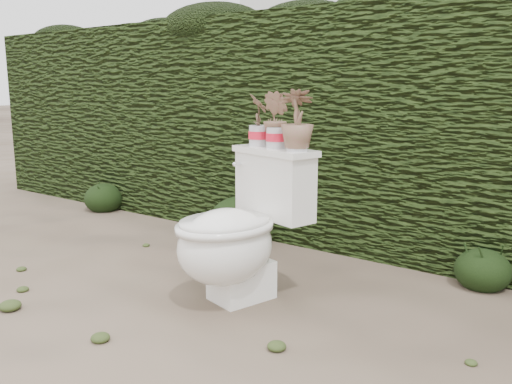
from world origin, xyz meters
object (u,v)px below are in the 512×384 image
Objects in this scene: potted_plant_right at (297,122)px; potted_plant_left at (259,121)px; toilet at (238,233)px; potted_plant_center at (276,121)px.

potted_plant_left is at bearing -53.72° from potted_plant_right.
potted_plant_right is (0.23, 0.19, 0.57)m from toilet.
potted_plant_right reaches higher than potted_plant_left.
potted_plant_center is at bearing -157.39° from potted_plant_left.
potted_plant_left is 0.90× the size of potted_plant_right.
potted_plant_right is (0.30, -0.08, 0.01)m from potted_plant_left.
toilet is at bearing 142.15° from potted_plant_left.
potted_plant_left is at bearing -170.15° from potted_plant_center.
potted_plant_center reaches higher than potted_plant_left.
potted_plant_right is at bearing 9.85° from potted_plant_center.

